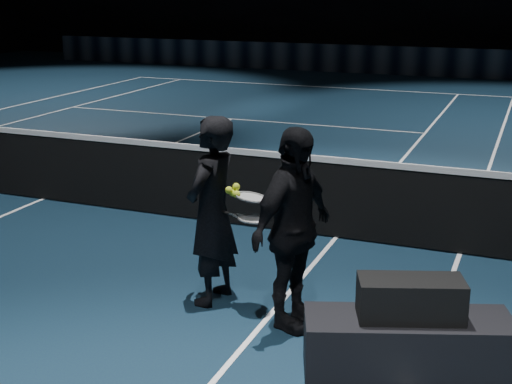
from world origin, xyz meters
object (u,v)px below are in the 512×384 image
player_bench (407,346)px  player_b (293,229)px  racket_bag (411,299)px  racket_upper (251,197)px  player_a (212,211)px  tennis_balls (235,191)px  racket_lower (253,219)px

player_bench → player_b: size_ratio=0.89×
racket_bag → racket_upper: size_ratio=1.12×
player_a → tennis_balls: player_a is taller
racket_upper → tennis_balls: tennis_balls is taller
player_a → racket_lower: (0.44, -0.10, 0.02)m
player_b → racket_lower: (-0.39, 0.09, 0.02)m
player_bench → racket_lower: (-1.45, 0.53, 0.65)m
player_a → racket_lower: bearing=82.3°
racket_bag → player_b: (-1.06, 0.44, 0.25)m
tennis_balls → racket_bag: bearing=-19.5°
player_b → racket_upper: 0.49m
player_a → racket_lower: size_ratio=2.53×
racket_bag → player_b: 1.17m
tennis_balls → racket_lower: bearing=-14.7°
racket_bag → racket_upper: racket_upper is taller
player_a → racket_upper: 0.44m
player_a → player_b: bearing=82.3°
player_b → racket_upper: player_b is taller
player_bench → racket_lower: size_ratio=2.24×
racket_lower → player_b: bearing=0.0°
player_b → tennis_balls: size_ratio=14.35×
racket_bag → tennis_balls: 1.80m
player_a → racket_lower: player_a is taller
player_a → player_b: (0.83, -0.20, 0.00)m
racket_lower → racket_upper: bearing=141.3°
player_bench → player_b: player_b is taller
racket_upper → tennis_balls: (-0.15, -0.00, 0.04)m
racket_bag → player_a: 2.01m
racket_upper → tennis_balls: bearing=-170.4°
player_a → tennis_balls: (0.25, -0.05, 0.23)m
player_bench → racket_bag: size_ratio=2.00×
player_bench → racket_upper: 1.80m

